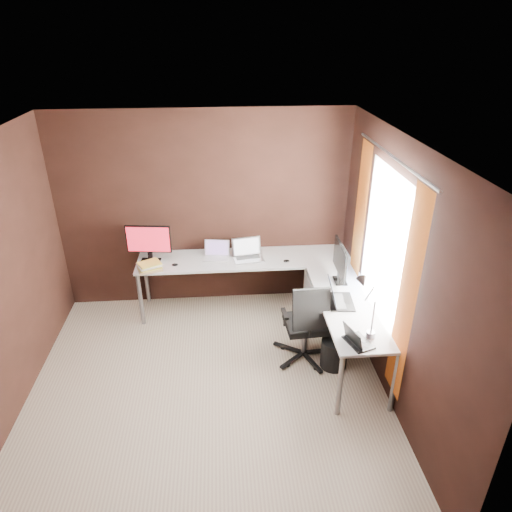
% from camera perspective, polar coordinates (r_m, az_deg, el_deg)
% --- Properties ---
extents(room, '(3.60, 3.60, 2.50)m').
position_cam_1_polar(room, '(4.16, -2.15, -2.66)').
color(room, '#C4B698').
rests_on(room, ground).
extents(desk, '(2.65, 2.25, 0.73)m').
position_cam_1_polar(desk, '(5.34, 2.83, -2.86)').
color(desk, silver).
rests_on(desk, ground).
extents(drawer_pedestal, '(0.42, 0.50, 0.60)m').
position_cam_1_polar(drawer_pedestal, '(5.73, 8.45, -5.32)').
color(drawer_pedestal, silver).
rests_on(drawer_pedestal, ground).
extents(monitor_left, '(0.54, 0.18, 0.47)m').
position_cam_1_polar(monitor_left, '(5.65, -13.27, 1.76)').
color(monitor_left, black).
rests_on(monitor_left, desk).
extents(monitor_right, '(0.14, 0.56, 0.46)m').
position_cam_1_polar(monitor_right, '(5.14, 10.48, -0.63)').
color(monitor_right, black).
rests_on(monitor_right, desk).
extents(laptop_white, '(0.34, 0.26, 0.21)m').
position_cam_1_polar(laptop_white, '(5.70, -4.95, 0.24)').
color(laptop_white, silver).
rests_on(laptop_white, desk).
extents(laptop_silver, '(0.40, 0.31, 0.24)m').
position_cam_1_polar(laptop_silver, '(5.67, -1.06, 0.26)').
color(laptop_silver, silver).
rests_on(laptop_silver, desk).
extents(laptop_black_big, '(0.29, 0.39, 0.24)m').
position_cam_1_polar(laptop_black_big, '(4.85, 10.17, -5.20)').
color(laptop_black_big, black).
rests_on(laptop_black_big, desk).
extents(laptop_black_small, '(0.27, 0.32, 0.19)m').
position_cam_1_polar(laptop_black_small, '(4.31, 12.43, -10.21)').
color(laptop_black_small, black).
rests_on(laptop_black_small, desk).
extents(book_stack, '(0.33, 0.30, 0.09)m').
position_cam_1_polar(book_stack, '(5.55, -13.15, -1.25)').
color(book_stack, tan).
rests_on(book_stack, desk).
extents(mouse_left, '(0.09, 0.08, 0.03)m').
position_cam_1_polar(mouse_left, '(5.58, -10.10, -1.08)').
color(mouse_left, black).
rests_on(mouse_left, desk).
extents(mouse_corner, '(0.09, 0.07, 0.03)m').
position_cam_1_polar(mouse_corner, '(5.59, 3.83, -0.62)').
color(mouse_corner, black).
rests_on(mouse_corner, desk).
extents(desk_lamp, '(0.19, 0.23, 0.61)m').
position_cam_1_polar(desk_lamp, '(4.27, 13.56, -5.25)').
color(desk_lamp, slate).
rests_on(desk_lamp, desk).
extents(office_chair, '(0.55, 0.55, 0.98)m').
position_cam_1_polar(office_chair, '(5.09, 6.16, -9.98)').
color(office_chair, black).
rests_on(office_chair, ground).
extents(wastebasket, '(0.35, 0.35, 0.33)m').
position_cam_1_polar(wastebasket, '(5.10, 9.72, -11.89)').
color(wastebasket, black).
rests_on(wastebasket, ground).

